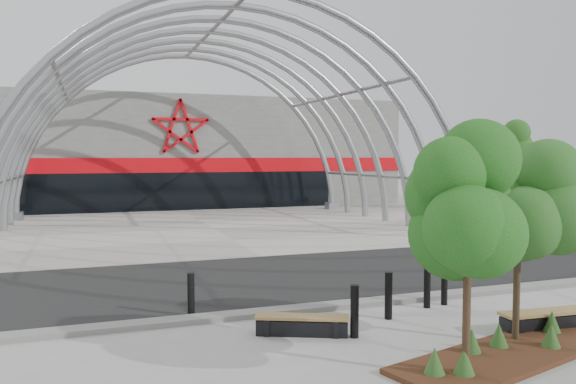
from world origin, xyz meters
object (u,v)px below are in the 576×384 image
signal_pole (484,178)px  bench_1 (547,321)px  bollard_2 (427,287)px  bench_0 (302,325)px  street_tree_0 (469,201)px  street_tree_1 (519,201)px

signal_pole → bench_1: size_ratio=2.44×
bollard_2 → bench_0: bearing=-165.6°
signal_pole → bench_0: 15.66m
street_tree_0 → street_tree_1: 2.38m
bench_0 → bench_1: (5.01, -1.53, 0.02)m
signal_pole → bollard_2: 12.28m
bench_0 → bollard_2: bollard_2 is taller
street_tree_1 → bollard_2: size_ratio=3.87×
bench_1 → street_tree_0: bearing=-154.5°
street_tree_1 → bench_1: size_ratio=1.84×
bench_1 → signal_pole: bearing=57.0°
signal_pole → bench_0: size_ratio=2.70×
bench_0 → bollard_2: (3.66, 0.94, 0.32)m
signal_pole → bench_0: signal_pole is taller
signal_pole → street_tree_0: signal_pole is taller
street_tree_0 → street_tree_1: street_tree_0 is taller
street_tree_1 → signal_pole: bearing=53.9°
street_tree_0 → signal_pole: bearing=50.4°
signal_pole → bench_1: (-7.16, -11.03, -2.54)m
signal_pole → bollard_2: bearing=-134.8°
street_tree_0 → bench_1: street_tree_0 is taller
bollard_2 → street_tree_0: bearing=-115.3°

